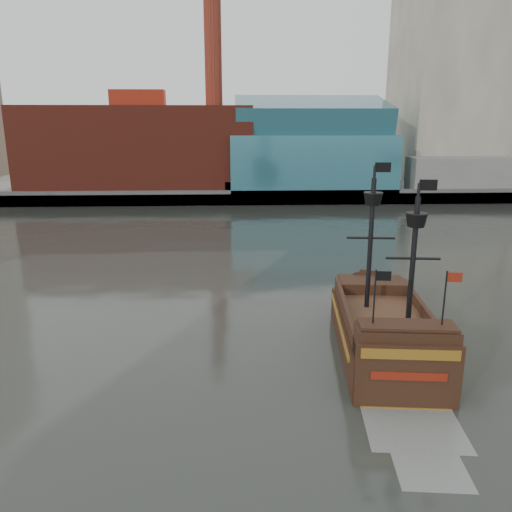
{
  "coord_description": "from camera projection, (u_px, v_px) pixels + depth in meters",
  "views": [
    {
      "loc": [
        -4.57,
        -25.25,
        13.88
      ],
      "look_at": [
        -2.86,
        12.0,
        4.0
      ],
      "focal_mm": 35.0,
      "sensor_mm": 36.0,
      "label": 1
    }
  ],
  "objects": [
    {
      "name": "promenade_far",
      "position": [
        253.0,
        181.0,
        116.72
      ],
      "size": [
        220.0,
        60.0,
        2.0
      ],
      "primitive_type": "cube",
      "color": "slate",
      "rests_on": "ground"
    },
    {
      "name": "skyline",
      "position": [
        279.0,
        71.0,
        103.74
      ],
      "size": [
        149.0,
        45.0,
        62.0
      ],
      "color": "brown",
      "rests_on": "promenade_far"
    },
    {
      "name": "seawall",
      "position": [
        259.0,
        198.0,
        88.16
      ],
      "size": [
        220.0,
        1.0,
        2.6
      ],
      "primitive_type": "cube",
      "color": "#4C4C49",
      "rests_on": "ground"
    },
    {
      "name": "pirate_ship",
      "position": [
        384.0,
        336.0,
        30.97
      ],
      "size": [
        6.74,
        17.13,
        12.49
      ],
      "rotation": [
        0.0,
        0.0,
        -0.11
      ],
      "color": "black",
      "rests_on": "ground"
    },
    {
      "name": "ground",
      "position": [
        316.0,
        378.0,
        28.14
      ],
      "size": [
        400.0,
        400.0,
        0.0
      ],
      "primitive_type": "plane",
      "color": "#242722",
      "rests_on": "ground"
    }
  ]
}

